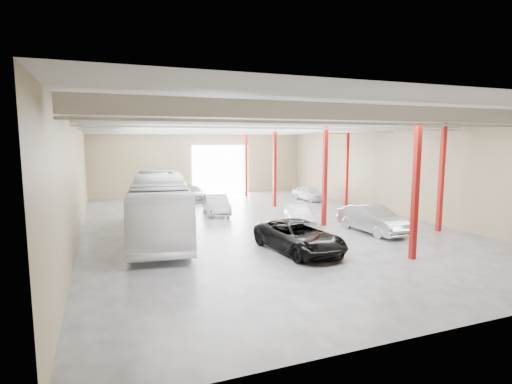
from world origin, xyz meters
TOP-DOWN VIEW (x-y plane):
  - depot_shell at (0.13, 0.48)m, footprint 22.12×32.12m
  - coach_bus at (-6.58, -0.93)m, footprint 4.64×13.18m
  - black_sedan at (-0.59, -6.94)m, footprint 3.24×5.84m
  - car_row_a at (2.15, -1.74)m, footprint 3.12×4.77m
  - car_row_b at (-1.70, 4.50)m, footprint 2.08×4.71m
  - car_row_c at (-2.00, 12.00)m, footprint 3.09×5.14m
  - car_right_near at (5.50, -4.80)m, footprint 2.03×5.04m
  - car_right_far at (8.30, 8.17)m, footprint 2.06×4.12m

SIDE VIEW (x-z plane):
  - car_right_far at x=8.30m, z-range 0.00..1.35m
  - car_row_c at x=-2.00m, z-range 0.00..1.39m
  - car_row_b at x=-1.70m, z-range 0.00..1.50m
  - car_row_a at x=2.15m, z-range 0.00..1.51m
  - black_sedan at x=-0.59m, z-range 0.00..1.55m
  - car_right_near at x=5.50m, z-range 0.00..1.63m
  - coach_bus at x=-6.58m, z-range 0.00..3.59m
  - depot_shell at x=0.13m, z-range 1.44..8.51m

